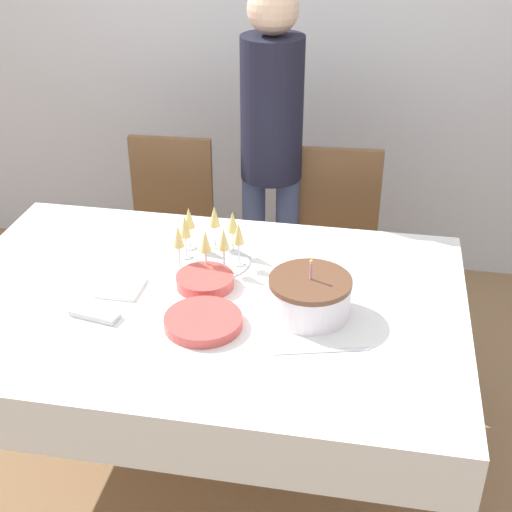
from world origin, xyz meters
TOP-DOWN VIEW (x-y plane):
  - ground_plane at (0.00, 0.00)m, footprint 12.00×12.00m
  - wall_back at (0.00, 1.72)m, footprint 8.00×0.05m
  - dining_table at (0.00, 0.00)m, footprint 1.83×1.23m
  - dining_chair_far_left at (-0.41, 0.93)m, footprint 0.44×0.44m
  - dining_chair_far_right at (0.40, 0.93)m, footprint 0.45×0.45m
  - birthday_cake at (0.38, -0.03)m, footprint 0.28×0.28m
  - champagne_tray at (-0.03, 0.25)m, footprint 0.32×0.32m
  - plate_stack_main at (0.05, -0.17)m, footprint 0.26×0.26m
  - plate_stack_dessert at (-0.01, 0.08)m, footprint 0.21×0.21m
  - cake_knife at (0.44, -0.23)m, footprint 0.29×0.10m
  - fork_pile at (-0.32, -0.18)m, footprint 0.18×0.09m
  - napkin_pile at (-0.30, -0.00)m, footprint 0.15×0.15m
  - person_standing at (0.08, 0.99)m, footprint 0.28×0.28m

SIDE VIEW (x-z plane):
  - ground_plane at x=0.00m, z-range 0.00..0.00m
  - dining_chair_far_left at x=-0.41m, z-range 0.04..0.99m
  - dining_chair_far_right at x=0.40m, z-range 0.04..0.99m
  - dining_table at x=0.00m, z-range 0.28..1.05m
  - cake_knife at x=0.44m, z-range 0.76..0.77m
  - napkin_pile at x=-0.30m, z-range 0.76..0.78m
  - fork_pile at x=-0.32m, z-range 0.76..0.78m
  - plate_stack_main at x=0.05m, z-range 0.76..0.80m
  - plate_stack_dessert at x=-0.01m, z-range 0.76..0.81m
  - birthday_cake at x=0.38m, z-range 0.73..0.94m
  - champagne_tray at x=-0.03m, z-range 0.77..0.95m
  - person_standing at x=0.08m, z-range 0.17..1.84m
  - wall_back at x=0.00m, z-range 0.00..2.70m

